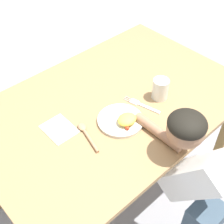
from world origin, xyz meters
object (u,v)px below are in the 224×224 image
drinking_cup (160,89)px  fork (142,105)px  spoon (86,133)px  plate (122,120)px  person (194,196)px

drinking_cup → fork: bearing=171.7°
fork → spoon: (-0.32, 0.04, 0.01)m
plate → fork: plate is taller
spoon → drinking_cup: 0.44m
fork → plate: bearing=82.5°
spoon → person: size_ratio=0.19×
plate → person: person is taller
fork → spoon: 0.33m
drinking_cup → person: size_ratio=0.11×
fork → person: person is taller
person → spoon: bearing=116.6°
fork → spoon: size_ratio=1.06×
plate → drinking_cup: size_ratio=1.99×
spoon → drinking_cup: bearing=-83.3°
fork → drinking_cup: (0.11, -0.02, 0.05)m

